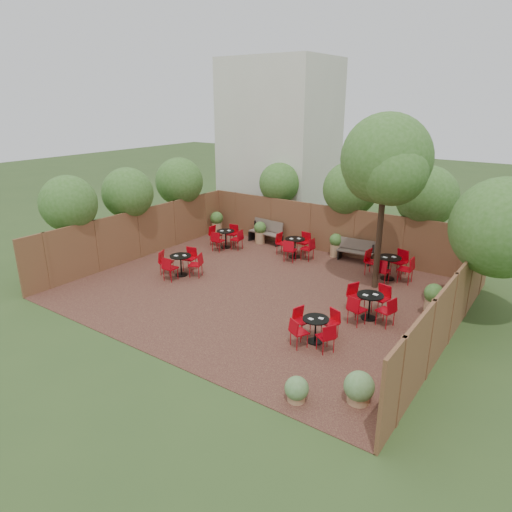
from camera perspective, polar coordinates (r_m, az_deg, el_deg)
The scene contains 13 objects.
ground at distance 15.58m, azimuth 0.71°, elevation -4.38°, with size 80.00×80.00×0.00m, color #354F23.
courtyard_paving at distance 15.57m, azimuth 0.71°, elevation -4.35°, with size 12.00×10.00×0.02m, color #3A1B18.
fence_back at distance 19.34m, azimuth 9.21°, elevation 3.21°, with size 12.00×0.08×2.00m, color brown.
fence_left at distance 19.10m, azimuth -14.25°, elevation 2.67°, with size 0.08×10.00×2.00m, color brown.
fence_right at distance 13.03m, azimuth 23.10°, elevation -6.08°, with size 0.08×10.00×2.00m, color brown.
neighbour_building at distance 23.55m, azimuth 2.91°, elevation 13.68°, with size 5.00×4.00×8.00m, color beige.
overhang_foliage at distance 17.08m, azimuth 6.19°, elevation 7.10°, with size 15.70×10.47×2.78m.
courtyard_tree at distance 15.30m, azimuth 15.75°, elevation 10.87°, with size 2.94×2.87×5.79m.
park_bench_left at distance 20.57m, azimuth 1.34°, elevation 3.08°, with size 1.67×0.69×1.01m.
park_bench_right at distance 18.63m, azimuth 12.28°, elevation 0.72°, with size 1.47×0.60×0.88m.
bistro_tables at distance 16.46m, azimuth 4.72°, elevation -1.37°, with size 9.31×7.18×0.96m.
planters at distance 18.76m, azimuth 4.53°, elevation 1.56°, with size 11.40×3.91×1.11m.
low_shrubs at distance 10.89m, azimuth 13.77°, elevation -14.12°, with size 2.26×3.60×0.71m.
Camera 1 is at (8.13, -11.76, 6.19)m, focal length 32.24 mm.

